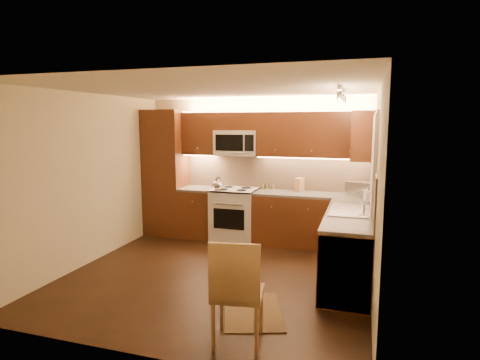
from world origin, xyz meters
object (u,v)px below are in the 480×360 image
(knife_block, at_px, (299,185))
(soap_bottle, at_px, (368,194))
(stove, at_px, (235,214))
(microwave, at_px, (237,143))
(toaster_oven, at_px, (359,188))
(kettle, at_px, (218,184))
(dining_chair, at_px, (238,291))
(sink, at_px, (350,205))

(knife_block, distance_m, soap_bottle, 1.24)
(stove, relative_size, microwave, 1.21)
(toaster_oven, xyz_separation_m, knife_block, (-0.99, 0.07, 0.00))
(kettle, xyz_separation_m, toaster_oven, (2.33, 0.33, -0.02))
(kettle, relative_size, toaster_oven, 0.61)
(toaster_oven, bearing_deg, dining_chair, -89.92)
(stove, height_order, microwave, microwave)
(microwave, relative_size, toaster_oven, 2.02)
(sink, xyz_separation_m, knife_block, (-0.89, 1.30, 0.04))
(microwave, height_order, soap_bottle, microwave)
(toaster_oven, xyz_separation_m, dining_chair, (-1.02, -3.31, -0.49))
(microwave, bearing_deg, toaster_oven, -0.82)
(microwave, xyz_separation_m, sink, (2.00, -1.26, -0.74))
(toaster_oven, height_order, knife_block, knife_block)
(sink, height_order, soap_bottle, soap_bottle)
(stove, xyz_separation_m, knife_block, (1.11, 0.18, 0.56))
(microwave, bearing_deg, soap_bottle, -12.37)
(microwave, xyz_separation_m, kettle, (-0.23, -0.36, -0.68))
(sink, relative_size, kettle, 3.73)
(kettle, relative_size, soap_bottle, 1.12)
(stove, relative_size, toaster_oven, 2.45)
(toaster_oven, bearing_deg, microwave, -163.69)
(sink, bearing_deg, dining_chair, -113.81)
(sink, distance_m, kettle, 2.41)
(sink, distance_m, dining_chair, 2.32)
(sink, xyz_separation_m, dining_chair, (-0.92, -2.08, -0.46))
(kettle, bearing_deg, microwave, 68.00)
(knife_block, bearing_deg, dining_chair, -68.45)
(microwave, distance_m, toaster_oven, 2.21)
(knife_block, xyz_separation_m, soap_bottle, (1.11, -0.53, -0.01))
(stove, bearing_deg, toaster_oven, 2.87)
(knife_block, bearing_deg, stove, -148.80)
(knife_block, bearing_deg, soap_bottle, -3.48)
(microwave, bearing_deg, dining_chair, -72.07)
(stove, xyz_separation_m, kettle, (-0.23, -0.23, 0.58))
(sink, height_order, knife_block, knife_block)
(kettle, xyz_separation_m, soap_bottle, (2.45, -0.13, -0.03))
(toaster_oven, distance_m, knife_block, 0.99)
(sink, bearing_deg, toaster_oven, 85.48)
(dining_chair, bearing_deg, microwave, 99.20)
(dining_chair, bearing_deg, stove, 99.91)
(kettle, xyz_separation_m, knife_block, (1.34, 0.40, -0.02))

